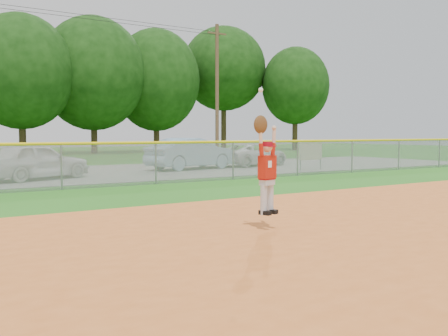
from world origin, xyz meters
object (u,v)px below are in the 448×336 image
Objects in this scene: car_blue at (191,154)px; ballplayer at (266,166)px; car_white_a at (36,161)px; sponsor_sign at (311,152)px; car_white_b at (253,155)px.

ballplayer is at bearing 144.74° from car_blue.
sponsor_sign is (12.58, -1.89, 0.17)m from car_white_a.
ballplayer reaches higher than sponsor_sign.
car_blue is 4.23m from car_white_b.
car_white_b is 1.86× the size of ballplayer.
car_white_a is 13.03m from ballplayer.
ballplayer reaches higher than car_white_a.
car_blue is 3.05× the size of sponsor_sign.
car_blue is 5.93m from sponsor_sign.
car_white_a is 2.69× the size of sponsor_sign.
car_white_a reaches higher than sponsor_sign.
ballplayer reaches higher than car_blue.
ballplayer is (-6.43, -14.61, 0.42)m from car_blue.
ballplayer is (-11.18, -11.06, 0.32)m from sponsor_sign.
car_white_a is 0.88× the size of car_blue.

